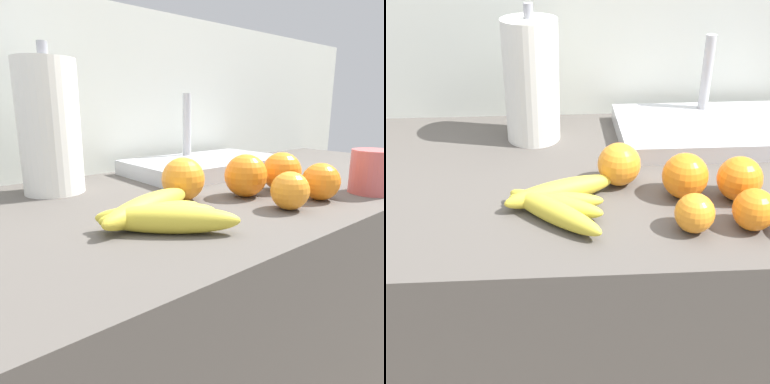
% 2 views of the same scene
% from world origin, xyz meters
% --- Properties ---
extents(counter, '(1.70, 0.63, 0.87)m').
position_xyz_m(counter, '(0.00, 0.00, 0.44)').
color(counter, '#514C47').
rests_on(counter, ground).
extents(wall_back, '(2.10, 0.06, 1.30)m').
position_xyz_m(wall_back, '(0.00, 0.34, 0.65)').
color(wall_back, silver).
rests_on(wall_back, ground).
extents(banana_bunch, '(0.21, 0.21, 0.04)m').
position_xyz_m(banana_bunch, '(-0.21, -0.13, 0.89)').
color(banana_bunch, gold).
rests_on(banana_bunch, counter).
extents(orange_right, '(0.08, 0.08, 0.08)m').
position_xyz_m(orange_right, '(0.02, -0.10, 0.91)').
color(orange_right, orange).
rests_on(orange_right, counter).
extents(orange_far_right, '(0.07, 0.07, 0.07)m').
position_xyz_m(orange_far_right, '(0.11, -0.20, 0.91)').
color(orange_far_right, orange).
rests_on(orange_far_right, counter).
extents(orange_center, '(0.07, 0.07, 0.07)m').
position_xyz_m(orange_center, '(0.01, -0.21, 0.90)').
color(orange_center, orange).
rests_on(orange_center, counter).
extents(orange_back_left, '(0.08, 0.08, 0.08)m').
position_xyz_m(orange_back_left, '(-0.09, -0.04, 0.91)').
color(orange_back_left, orange).
rests_on(orange_back_left, counter).
extents(orange_back_right, '(0.08, 0.08, 0.08)m').
position_xyz_m(orange_back_right, '(0.12, -0.11, 0.91)').
color(orange_back_right, orange).
rests_on(orange_back_right, counter).
extents(paper_towel_roll, '(0.12, 0.12, 0.29)m').
position_xyz_m(paper_towel_roll, '(-0.26, 0.18, 1.00)').
color(paper_towel_roll, white).
rests_on(paper_towel_roll, counter).
extents(sink_basin, '(0.43, 0.25, 0.21)m').
position_xyz_m(sink_basin, '(0.15, 0.16, 0.89)').
color(sink_basin, '#B7BABF').
rests_on(sink_basin, counter).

